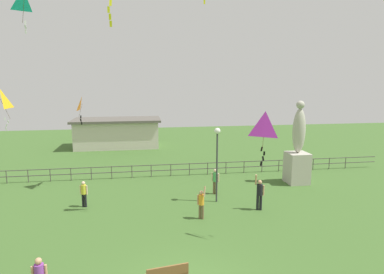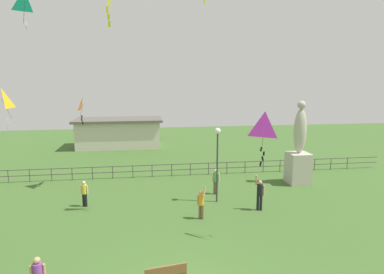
{
  "view_description": "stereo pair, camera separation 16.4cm",
  "coord_description": "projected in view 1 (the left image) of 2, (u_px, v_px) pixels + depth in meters",
  "views": [
    {
      "loc": [
        -1.21,
        -10.13,
        7.25
      ],
      "look_at": [
        1.39,
        6.68,
        4.28
      ],
      "focal_mm": 30.77,
      "sensor_mm": 36.0,
      "label": 1
    },
    {
      "loc": [
        -1.04,
        -10.15,
        7.25
      ],
      "look_at": [
        1.39,
        6.68,
        4.28
      ],
      "focal_mm": 30.77,
      "sensor_mm": 36.0,
      "label": 2
    }
  ],
  "objects": [
    {
      "name": "kite_4",
      "position": [
        24.0,
        2.0,
        15.91
      ],
      "size": [
        0.93,
        0.94,
        2.03
      ],
      "color": "#19B2B2"
    },
    {
      "name": "person_1",
      "position": [
        215.0,
        180.0,
        20.97
      ],
      "size": [
        0.45,
        0.31,
        1.66
      ],
      "color": "brown",
      "rests_on": "ground_plane"
    },
    {
      "name": "pavilion_building",
      "position": [
        117.0,
        133.0,
        35.75
      ],
      "size": [
        9.28,
        4.58,
        3.08
      ],
      "color": "beige",
      "rests_on": "ground_plane"
    },
    {
      "name": "waterfront_railing",
      "position": [
        154.0,
        169.0,
        24.75
      ],
      "size": [
        36.05,
        0.06,
        0.95
      ],
      "color": "#4C4742",
      "rests_on": "ground_plane"
    },
    {
      "name": "person_6",
      "position": [
        84.0,
        192.0,
        18.85
      ],
      "size": [
        0.45,
        0.28,
        1.53
      ],
      "color": "black",
      "rests_on": "ground_plane"
    },
    {
      "name": "person_3",
      "position": [
        259.0,
        192.0,
        18.38
      ],
      "size": [
        0.53,
        0.38,
        2.05
      ],
      "color": "black",
      "rests_on": "ground_plane"
    },
    {
      "name": "lamppost",
      "position": [
        217.0,
        149.0,
        19.26
      ],
      "size": [
        0.36,
        0.36,
        4.49
      ],
      "color": "#38383D",
      "rests_on": "ground_plane"
    },
    {
      "name": "park_bench",
      "position": [
        167.0,
        274.0,
        11.6
      ],
      "size": [
        1.55,
        0.64,
        0.85
      ],
      "color": "brown",
      "rests_on": "ground_plane"
    },
    {
      "name": "statue_monument",
      "position": [
        298.0,
        155.0,
        23.1
      ],
      "size": [
        1.45,
        1.45,
        5.84
      ],
      "color": "#B2AD9E",
      "rests_on": "ground_plane"
    },
    {
      "name": "kite_8",
      "position": [
        82.0,
        105.0,
        21.84
      ],
      "size": [
        0.44,
        0.83,
        1.88
      ],
      "color": "orange"
    },
    {
      "name": "kite_1",
      "position": [
        0.0,
        100.0,
        21.38
      ],
      "size": [
        0.79,
        1.13,
        2.73
      ],
      "color": "yellow"
    },
    {
      "name": "kite_7",
      "position": [
        265.0,
        126.0,
        14.44
      ],
      "size": [
        0.98,
        0.85,
        2.39
      ],
      "color": "#B22DB2"
    },
    {
      "name": "person_0",
      "position": [
        201.0,
        202.0,
        17.21
      ],
      "size": [
        0.43,
        0.39,
        1.82
      ],
      "color": "brown",
      "rests_on": "ground_plane"
    }
  ]
}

